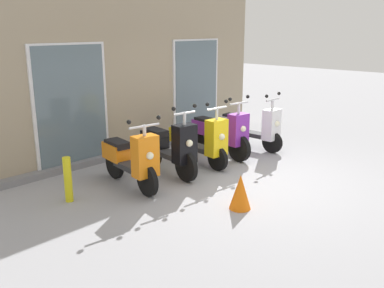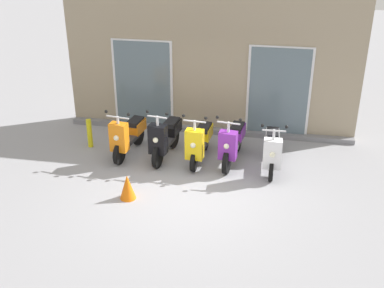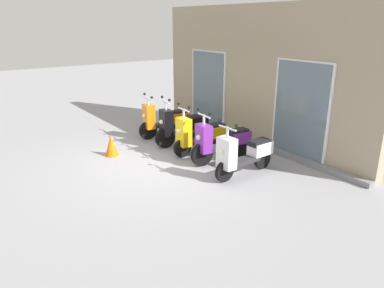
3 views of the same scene
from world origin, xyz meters
name	(u,v)px [view 3 (image 3 of 3)]	position (x,y,z in m)	size (l,w,h in m)	color
ground_plane	(154,164)	(0.00, 0.00, 0.00)	(40.00, 40.00, 0.00)	#939399
storefront_facade	(253,78)	(0.00, 3.04, 1.69)	(7.19, 0.50, 3.52)	gray
scooter_orange	(164,120)	(-1.64, 1.29, 0.50)	(0.61, 1.55, 1.25)	black
scooter_black	(182,126)	(-0.76, 1.29, 0.52)	(0.56, 1.57, 1.32)	black
scooter_yellow	(200,134)	(0.03, 1.28, 0.49)	(0.55, 1.52, 1.29)	black
scooter_purple	(222,142)	(0.76, 1.36, 0.48)	(0.57, 1.65, 1.29)	black
scooter_white	(244,154)	(1.63, 1.20, 0.48)	(0.55, 1.58, 1.26)	black
traffic_cone	(111,145)	(-1.11, -0.54, 0.26)	(0.32, 0.32, 0.52)	orange
curb_bollard	(153,116)	(-2.66, 1.52, 0.35)	(0.12, 0.12, 0.70)	yellow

